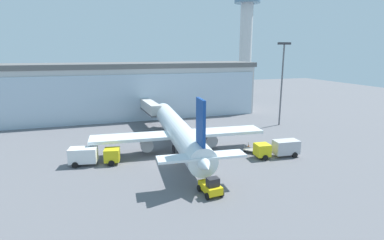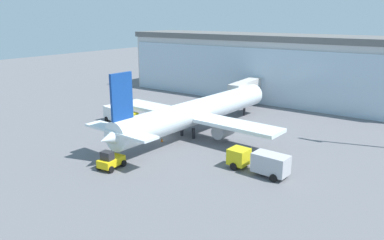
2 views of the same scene
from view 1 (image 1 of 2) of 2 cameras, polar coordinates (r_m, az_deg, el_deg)
ground at (r=46.97m, az=-5.31°, el=-7.88°), size 240.00×240.00×0.00m
terminal_building at (r=79.93m, az=-10.99°, el=5.68°), size 63.97×14.11×13.82m
jet_bridge at (r=70.21m, az=-8.27°, el=2.55°), size 3.19×14.63×5.54m
control_tower at (r=128.08m, az=10.29°, el=16.33°), size 10.74×10.74×40.01m
apron_light_mast at (r=70.87m, az=16.79°, el=7.85°), size 3.20×0.40×18.63m
airplane at (r=51.05m, az=-2.71°, el=-2.08°), size 28.99×36.72×11.14m
catering_truck at (r=47.55m, az=-18.41°, el=-6.38°), size 7.57×3.54×2.65m
fuel_truck at (r=50.35m, az=16.13°, el=-5.15°), size 7.43×2.90×2.65m
baggage_cart at (r=51.43m, az=11.47°, el=-5.64°), size 2.99×3.19×1.50m
pushback_tug at (r=36.42m, az=3.59°, el=-12.57°), size 2.44×3.36×2.30m
safety_cone_nose at (r=46.07m, az=-3.02°, el=-7.90°), size 0.36×0.36×0.55m
safety_cone_wingtip at (r=54.69m, az=10.71°, el=-4.73°), size 0.36×0.36×0.55m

